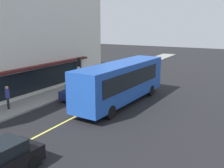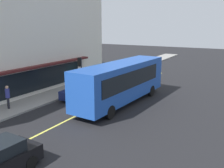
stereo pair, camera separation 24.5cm
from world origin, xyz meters
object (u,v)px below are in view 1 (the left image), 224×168
object	(u,v)px
car_navy	(81,90)
pedestrian_waiting	(7,95)
car_teal	(132,71)
bus	(122,81)
traffic_light	(79,66)

from	to	relation	value
car_navy	pedestrian_waiting	bearing A→B (deg)	153.20
car_navy	car_teal	size ratio (longest dim) A/B	1.00
car_teal	pedestrian_waiting	bearing A→B (deg)	170.35
bus	traffic_light	size ratio (longest dim) A/B	3.52
traffic_light	pedestrian_waiting	distance (m)	8.14
bus	traffic_light	bearing A→B (deg)	71.49
bus	car_teal	distance (m)	11.58
car_navy	car_teal	xyz separation A→B (m)	(11.16, -0.01, 0.00)
car_navy	pedestrian_waiting	xyz separation A→B (m)	(-5.64, 2.85, 0.53)
bus	pedestrian_waiting	world-z (taller)	bus
car_teal	pedestrian_waiting	size ratio (longest dim) A/B	2.35
traffic_light	car_navy	bearing A→B (deg)	-142.62
traffic_light	bus	bearing A→B (deg)	-108.51
pedestrian_waiting	car_teal	bearing A→B (deg)	-9.65
bus	car_navy	xyz separation A→B (m)	(-0.38, 4.04, -1.24)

